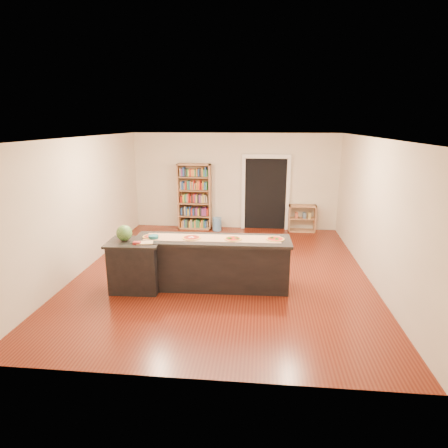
# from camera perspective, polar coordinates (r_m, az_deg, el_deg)

# --- Properties ---
(room) EXTENTS (6.00, 7.00, 2.80)m
(room) POSITION_cam_1_polar(r_m,az_deg,el_deg) (7.66, -0.15, 2.50)
(room) COLOR beige
(room) RESTS_ON ground
(doorway) EXTENTS (1.40, 0.09, 2.21)m
(doorway) POSITION_cam_1_polar(r_m,az_deg,el_deg) (11.06, 6.35, 5.32)
(doorway) COLOR black
(doorway) RESTS_ON room
(kitchen_island) EXTENTS (2.95, 0.80, 0.97)m
(kitchen_island) POSITION_cam_1_polar(r_m,az_deg,el_deg) (7.21, -1.77, -5.90)
(kitchen_island) COLOR black
(kitchen_island) RESTS_ON ground
(side_counter) EXTENTS (0.97, 0.71, 0.96)m
(side_counter) POSITION_cam_1_polar(r_m,az_deg,el_deg) (7.27, -13.33, -6.17)
(side_counter) COLOR black
(side_counter) RESTS_ON ground
(bookshelf) EXTENTS (0.97, 0.34, 1.94)m
(bookshelf) POSITION_cam_1_polar(r_m,az_deg,el_deg) (11.09, -4.52, 4.17)
(bookshelf) COLOR #A57650
(bookshelf) RESTS_ON ground
(low_shelf) EXTENTS (0.78, 0.33, 0.78)m
(low_shelf) POSITION_cam_1_polar(r_m,az_deg,el_deg) (11.12, 11.79, 0.86)
(low_shelf) COLOR #A57650
(low_shelf) RESTS_ON ground
(waste_bin) EXTENTS (0.26, 0.26, 0.38)m
(waste_bin) POSITION_cam_1_polar(r_m,az_deg,el_deg) (11.01, -1.07, -0.01)
(waste_bin) COLOR #5182B5
(waste_bin) RESTS_ON ground
(kraft_paper) EXTENTS (2.57, 0.53, 0.00)m
(kraft_paper) POSITION_cam_1_polar(r_m,az_deg,el_deg) (7.07, -1.79, -2.15)
(kraft_paper) COLOR #A77C56
(kraft_paper) RESTS_ON kitchen_island
(watermelon) EXTENTS (0.29, 0.29, 0.29)m
(watermelon) POSITION_cam_1_polar(r_m,az_deg,el_deg) (7.16, -14.96, -1.33)
(watermelon) COLOR #144214
(watermelon) RESTS_ON side_counter
(cutting_board) EXTENTS (0.32, 0.25, 0.02)m
(cutting_board) POSITION_cam_1_polar(r_m,az_deg,el_deg) (6.95, -11.96, -2.82)
(cutting_board) COLOR tan
(cutting_board) RESTS_ON side_counter
(package_red) EXTENTS (0.13, 0.09, 0.05)m
(package_red) POSITION_cam_1_polar(r_m,az_deg,el_deg) (6.93, -13.14, -2.83)
(package_red) COLOR maroon
(package_red) RESTS_ON side_counter
(package_teal) EXTENTS (0.19, 0.19, 0.07)m
(package_teal) POSITION_cam_1_polar(r_m,az_deg,el_deg) (7.17, -10.71, -1.99)
(package_teal) COLOR #195966
(package_teal) RESTS_ON side_counter
(pizza_a) EXTENTS (0.32, 0.32, 0.02)m
(pizza_a) POSITION_cam_1_polar(r_m,az_deg,el_deg) (7.26, -11.10, -1.89)
(pizza_a) COLOR #B79346
(pizza_a) RESTS_ON kitchen_island
(pizza_b) EXTENTS (0.34, 0.34, 0.02)m
(pizza_b) POSITION_cam_1_polar(r_m,az_deg,el_deg) (7.08, -4.98, -2.09)
(pizza_b) COLOR #B79346
(pizza_b) RESTS_ON kitchen_island
(pizza_c) EXTENTS (0.33, 0.33, 0.02)m
(pizza_c) POSITION_cam_1_polar(r_m,az_deg,el_deg) (6.99, 1.38, -2.27)
(pizza_c) COLOR #B79346
(pizza_c) RESTS_ON kitchen_island
(pizza_d) EXTENTS (0.33, 0.33, 0.02)m
(pizza_d) POSITION_cam_1_polar(r_m,az_deg,el_deg) (7.04, 7.80, -2.27)
(pizza_d) COLOR #B79346
(pizza_d) RESTS_ON kitchen_island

